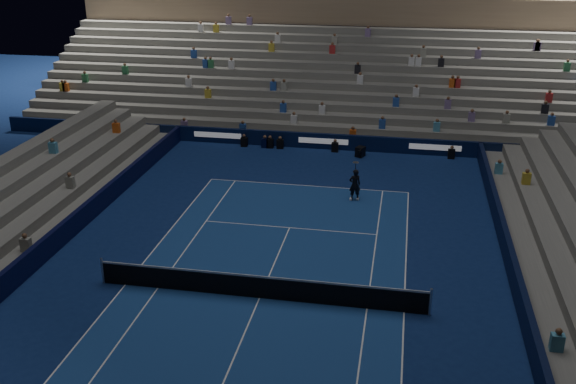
# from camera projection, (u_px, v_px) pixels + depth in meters

# --- Properties ---
(ground) EXTENTS (90.00, 90.00, 0.00)m
(ground) POSITION_uv_depth(u_px,v_px,m) (260.00, 298.00, 24.96)
(ground) COLOR #0D1F51
(ground) RESTS_ON ground
(court_surface) EXTENTS (10.97, 23.77, 0.01)m
(court_surface) POSITION_uv_depth(u_px,v_px,m) (260.00, 298.00, 24.96)
(court_surface) COLOR navy
(court_surface) RESTS_ON ground
(sponsor_barrier_far) EXTENTS (44.00, 0.25, 1.00)m
(sponsor_barrier_far) POSITION_uv_depth(u_px,v_px,m) (324.00, 141.00, 41.61)
(sponsor_barrier_far) COLOR #081232
(sponsor_barrier_far) RESTS_ON ground
(sponsor_barrier_east) EXTENTS (0.25, 37.00, 1.00)m
(sponsor_barrier_east) POSITION_uv_depth(u_px,v_px,m) (525.00, 312.00, 23.14)
(sponsor_barrier_east) COLOR black
(sponsor_barrier_east) RESTS_ON ground
(sponsor_barrier_west) EXTENTS (0.25, 37.00, 1.00)m
(sponsor_barrier_west) POSITION_uv_depth(u_px,v_px,m) (27.00, 264.00, 26.41)
(sponsor_barrier_west) COLOR black
(sponsor_barrier_west) RESTS_ON ground
(grandstand_main) EXTENTS (44.00, 15.20, 11.20)m
(grandstand_main) POSITION_uv_depth(u_px,v_px,m) (341.00, 67.00, 49.08)
(grandstand_main) COLOR slate
(grandstand_main) RESTS_ON ground
(tennis_net) EXTENTS (12.90, 0.10, 1.10)m
(tennis_net) POSITION_uv_depth(u_px,v_px,m) (259.00, 287.00, 24.77)
(tennis_net) COLOR #B2B2B7
(tennis_net) RESTS_ON ground
(tennis_player) EXTENTS (0.72, 0.59, 1.69)m
(tennis_player) POSITION_uv_depth(u_px,v_px,m) (355.00, 185.00, 33.65)
(tennis_player) COLOR black
(tennis_player) RESTS_ON ground
(broadcast_camera) EXTENTS (0.65, 1.01, 0.62)m
(broadcast_camera) POSITION_uv_depth(u_px,v_px,m) (360.00, 152.00, 40.23)
(broadcast_camera) COLOR black
(broadcast_camera) RESTS_ON ground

